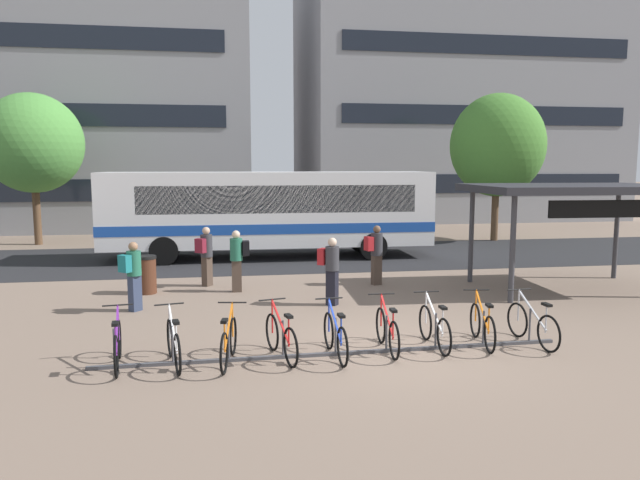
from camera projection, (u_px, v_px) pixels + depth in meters
name	position (u px, v px, depth m)	size (l,w,h in m)	color
ground	(389.00, 347.00, 11.24)	(200.00, 200.00, 0.00)	#7A6656
bus_lane_asphalt	(308.00, 256.00, 22.33)	(80.00, 7.20, 0.01)	#232326
city_bus	(267.00, 210.00, 21.87)	(12.05, 2.69, 3.20)	white
bike_rack	(336.00, 350.00, 10.73)	(8.66, 0.31, 0.70)	#47474C
parked_bicycle_purple_0	(118.00, 346.00, 10.05)	(0.52, 1.72, 0.99)	black
parked_bicycle_white_1	(174.00, 344.00, 10.13)	(0.56, 1.70, 0.99)	black
parked_bicycle_orange_2	(229.00, 342.00, 10.23)	(0.52, 1.71, 0.99)	black
parked_bicycle_red_3	(281.00, 338.00, 10.51)	(0.60, 1.68, 0.99)	black
parked_bicycle_blue_4	(335.00, 337.00, 10.57)	(0.52, 1.72, 0.99)	black
parked_bicycle_red_5	(387.00, 331.00, 10.94)	(0.52, 1.72, 0.99)	black
parked_bicycle_white_6	(434.00, 328.00, 11.14)	(0.52, 1.72, 0.99)	black
parked_bicycle_orange_7	(482.00, 326.00, 11.31)	(0.52, 1.71, 0.99)	black
parked_bicycle_silver_8	(532.00, 325.00, 11.36)	(0.52, 1.72, 0.99)	black
transit_shelter	(573.00, 192.00, 16.09)	(5.51, 3.68, 2.92)	#38383D
commuter_maroon_pack_0	(206.00, 252.00, 16.77)	(0.56, 0.60, 1.70)	#47382D
commuter_red_pack_1	(376.00, 251.00, 16.96)	(0.58, 0.43, 1.73)	#47382D
commuter_red_pack_2	(331.00, 266.00, 14.50)	(0.60, 0.56, 1.69)	black
commuter_teal_pack_3	(133.00, 272.00, 13.87)	(0.58, 0.60, 1.66)	#2D3851
commuter_black_pack_4	(238.00, 257.00, 16.02)	(0.53, 0.35, 1.69)	#47382D
trash_bin	(146.00, 274.00, 15.86)	(0.55, 0.55, 1.03)	#4C2819
street_tree_0	(497.00, 145.00, 26.59)	(4.23, 4.23, 6.66)	brown
street_tree_1	(33.00, 143.00, 25.17)	(4.20, 4.20, 6.51)	brown
building_left_wing	(71.00, 99.00, 34.72)	(20.56, 13.52, 14.71)	gray
building_right_wing	(448.00, 40.00, 39.97)	(19.62, 13.49, 23.74)	gray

